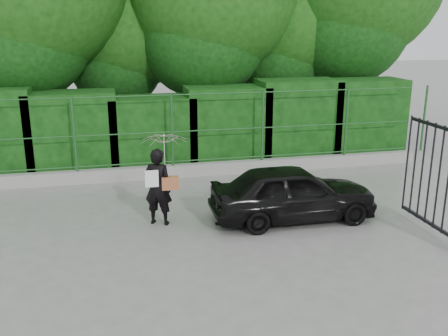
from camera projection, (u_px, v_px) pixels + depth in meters
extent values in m
plane|color=gray|center=(183.00, 257.00, 8.18)|extent=(80.00, 80.00, 0.00)
cube|color=#9E9E99|center=(157.00, 172.00, 12.36)|extent=(14.00, 0.25, 0.30)
cylinder|color=#205224|center=(74.00, 134.00, 11.66)|extent=(0.06, 0.06, 1.80)
cylinder|color=#205224|center=(172.00, 130.00, 12.15)|extent=(0.06, 0.06, 1.80)
cylinder|color=#205224|center=(263.00, 126.00, 12.63)|extent=(0.06, 0.06, 1.80)
cylinder|color=#205224|center=(346.00, 122.00, 13.12)|extent=(0.06, 0.06, 1.80)
cylinder|color=#205224|center=(424.00, 118.00, 13.60)|extent=(0.06, 0.06, 1.80)
cylinder|color=#205224|center=(157.00, 162.00, 12.29)|extent=(13.60, 0.03, 0.03)
cylinder|color=#205224|center=(156.00, 133.00, 12.08)|extent=(13.60, 0.03, 0.03)
cylinder|color=#205224|center=(154.00, 95.00, 11.83)|extent=(13.60, 0.03, 0.03)
cube|color=black|center=(73.00, 133.00, 12.62)|extent=(2.20, 1.20, 2.07)
cube|color=black|center=(153.00, 133.00, 13.07)|extent=(2.20, 1.20, 1.88)
cube|color=black|center=(227.00, 125.00, 13.46)|extent=(2.20, 1.20, 2.09)
cube|color=black|center=(297.00, 120.00, 13.87)|extent=(2.20, 1.20, 2.23)
cube|color=black|center=(363.00, 118.00, 14.29)|extent=(2.20, 1.20, 2.19)
cylinder|color=black|center=(35.00, 78.00, 13.67)|extent=(0.36, 0.36, 4.50)
cylinder|color=black|center=(127.00, 92.00, 15.59)|extent=(0.36, 0.36, 3.25)
sphere|color=#14470F|center=(124.00, 27.00, 15.04)|extent=(3.90, 3.90, 3.90)
cylinder|color=black|center=(212.00, 77.00, 15.04)|extent=(0.36, 0.36, 4.25)
cylinder|color=black|center=(283.00, 85.00, 16.32)|extent=(0.36, 0.36, 3.50)
sphere|color=#14470F|center=(285.00, 18.00, 15.74)|extent=(4.20, 4.20, 4.20)
cylinder|color=black|center=(346.00, 66.00, 16.20)|extent=(0.36, 0.36, 4.75)
cube|color=black|center=(434.00, 226.00, 9.06)|extent=(0.05, 2.00, 0.06)
cube|color=black|center=(447.00, 129.00, 8.56)|extent=(0.05, 2.00, 0.06)
cylinder|color=black|center=(448.00, 182.00, 8.62)|extent=(0.04, 0.04, 1.90)
cylinder|color=black|center=(439.00, 178.00, 8.86)|extent=(0.04, 0.04, 1.90)
cylinder|color=black|center=(430.00, 174.00, 9.09)|extent=(0.04, 0.04, 1.90)
cylinder|color=black|center=(422.00, 170.00, 9.33)|extent=(0.04, 0.04, 1.90)
cylinder|color=black|center=(414.00, 167.00, 9.56)|extent=(0.04, 0.04, 1.90)
cylinder|color=black|center=(407.00, 163.00, 9.80)|extent=(0.04, 0.04, 1.90)
imported|color=black|center=(158.00, 187.00, 9.37)|extent=(0.64, 0.55, 1.48)
imported|color=silver|center=(165.00, 154.00, 9.27)|extent=(0.86, 0.88, 0.79)
cube|color=#9F5A32|center=(170.00, 183.00, 9.32)|extent=(0.32, 0.15, 0.24)
cube|color=white|center=(152.00, 179.00, 9.17)|extent=(0.25, 0.02, 0.32)
imported|color=black|center=(293.00, 193.00, 9.64)|extent=(3.21, 1.30, 1.09)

